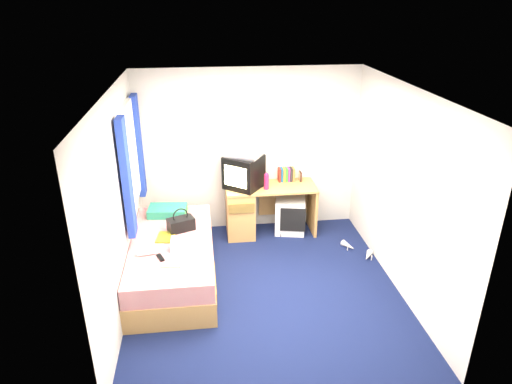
{
  "coord_description": "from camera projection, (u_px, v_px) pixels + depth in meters",
  "views": [
    {
      "loc": [
        -0.67,
        -4.56,
        3.31
      ],
      "look_at": [
        -0.02,
        0.7,
        0.99
      ],
      "focal_mm": 32.0,
      "sensor_mm": 36.0,
      "label": 1
    }
  ],
  "objects": [
    {
      "name": "bed",
      "position": [
        173.0,
        260.0,
        5.65
      ],
      "size": [
        1.01,
        2.0,
        0.54
      ],
      "color": "tan",
      "rests_on": "ground"
    },
    {
      "name": "towel",
      "position": [
        183.0,
        244.0,
        5.38
      ],
      "size": [
        0.3,
        0.25,
        0.1
      ],
      "primitive_type": "cube",
      "rotation": [
        0.0,
        0.0,
        -0.02
      ],
      "color": "white",
      "rests_on": "bed"
    },
    {
      "name": "handbag",
      "position": [
        181.0,
        224.0,
        5.76
      ],
      "size": [
        0.37,
        0.29,
        0.3
      ],
      "rotation": [
        0.0,
        0.0,
        0.38
      ],
      "color": "black",
      "rests_on": "bed"
    },
    {
      "name": "magazine",
      "position": [
        166.0,
        237.0,
        5.61
      ],
      "size": [
        0.24,
        0.31,
        0.01
      ],
      "primitive_type": "cube",
      "rotation": [
        0.0,
        0.0,
        -0.13
      ],
      "color": "yellow",
      "rests_on": "bed"
    },
    {
      "name": "room_shell",
      "position": [
        266.0,
        179.0,
        4.97
      ],
      "size": [
        3.4,
        3.4,
        3.4
      ],
      "color": "white",
      "rests_on": "ground"
    },
    {
      "name": "desk",
      "position": [
        252.0,
        208.0,
        6.69
      ],
      "size": [
        1.3,
        0.55,
        0.75
      ],
      "color": "tan",
      "rests_on": "ground"
    },
    {
      "name": "pink_water_bottle",
      "position": [
        266.0,
        182.0,
        6.43
      ],
      "size": [
        0.07,
        0.07,
        0.22
      ],
      "primitive_type": "cylinder",
      "rotation": [
        0.0,
        0.0,
        0.01
      ],
      "color": "#E62051",
      "rests_on": "desk"
    },
    {
      "name": "colour_swatch_fan",
      "position": [
        171.0,
        266.0,
        5.02
      ],
      "size": [
        0.23,
        0.08,
        0.01
      ],
      "primitive_type": "cube",
      "rotation": [
        0.0,
        0.0,
        -0.1
      ],
      "color": "orange",
      "rests_on": "bed"
    },
    {
      "name": "window_assembly",
      "position": [
        132.0,
        160.0,
        5.62
      ],
      "size": [
        0.11,
        1.42,
        1.4
      ],
      "color": "silver",
      "rests_on": "room_shell"
    },
    {
      "name": "water_bottle",
      "position": [
        146.0,
        252.0,
        5.23
      ],
      "size": [
        0.21,
        0.1,
        0.07
      ],
      "primitive_type": "cylinder",
      "rotation": [
        0.0,
        1.57,
        0.14
      ],
      "color": "white",
      "rests_on": "bed"
    },
    {
      "name": "ground",
      "position": [
        265.0,
        289.0,
        5.55
      ],
      "size": [
        3.4,
        3.4,
        0.0
      ],
      "primitive_type": "plane",
      "color": "#0C1438",
      "rests_on": "ground"
    },
    {
      "name": "remote_control",
      "position": [
        160.0,
        257.0,
        5.18
      ],
      "size": [
        0.11,
        0.17,
        0.02
      ],
      "primitive_type": "cube",
      "rotation": [
        0.0,
        0.0,
        0.39
      ],
      "color": "black",
      "rests_on": "bed"
    },
    {
      "name": "pillow",
      "position": [
        168.0,
        211.0,
        6.18
      ],
      "size": [
        0.53,
        0.37,
        0.11
      ],
      "primitive_type": "cube",
      "rotation": [
        0.0,
        0.0,
        -0.1
      ],
      "color": "#167192",
      "rests_on": "bed"
    },
    {
      "name": "white_heels",
      "position": [
        358.0,
        251.0,
        6.29
      ],
      "size": [
        0.37,
        0.53,
        0.09
      ],
      "color": "silver",
      "rests_on": "ground"
    },
    {
      "name": "book_row",
      "position": [
        286.0,
        174.0,
        6.72
      ],
      "size": [
        0.24,
        0.13,
        0.2
      ],
      "color": "maroon",
      "rests_on": "desk"
    },
    {
      "name": "aerosol_can",
      "position": [
        266.0,
        179.0,
        6.58
      ],
      "size": [
        0.05,
        0.05,
        0.17
      ],
      "primitive_type": "cylinder",
      "rotation": [
        0.0,
        0.0,
        -0.08
      ],
      "color": "white",
      "rests_on": "desk"
    },
    {
      "name": "storage_cube",
      "position": [
        290.0,
        214.0,
        6.81
      ],
      "size": [
        0.51,
        0.51,
        0.54
      ],
      "primitive_type": "cube",
      "rotation": [
        0.0,
        0.0,
        -0.2
      ],
      "color": "white",
      "rests_on": "ground"
    },
    {
      "name": "vcr",
      "position": [
        244.0,
        153.0,
        6.34
      ],
      "size": [
        0.57,
        0.52,
        0.09
      ],
      "primitive_type": "cube",
      "rotation": [
        0.0,
        0.0,
        -0.52
      ],
      "color": "silver",
      "rests_on": "crt_tv"
    },
    {
      "name": "picture_frame",
      "position": [
        300.0,
        176.0,
        6.74
      ],
      "size": [
        0.02,
        0.12,
        0.14
      ],
      "primitive_type": "cube",
      "rotation": [
        0.0,
        0.0,
        0.01
      ],
      "color": "black",
      "rests_on": "desk"
    },
    {
      "name": "crt_tv",
      "position": [
        244.0,
        172.0,
        6.45
      ],
      "size": [
        0.64,
        0.63,
        0.47
      ],
      "rotation": [
        0.0,
        0.0,
        -0.65
      ],
      "color": "black",
      "rests_on": "desk"
    }
  ]
}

